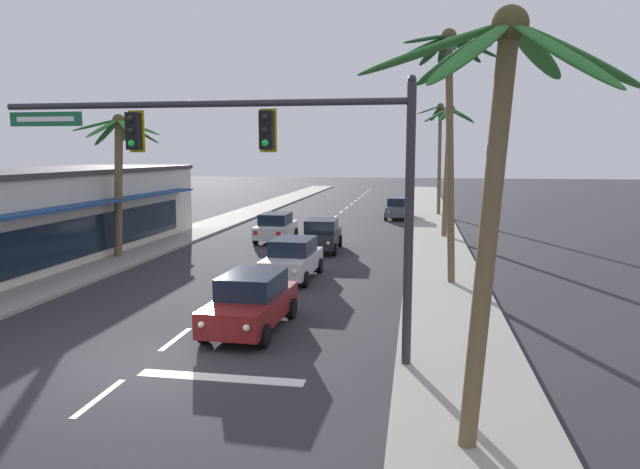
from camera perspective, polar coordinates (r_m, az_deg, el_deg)
The scene contains 16 objects.
ground_plane at distance 15.35m, azimuth -17.01°, elevation -12.10°, with size 220.00×220.00×0.00m, color #2D2D33.
sidewalk_right at distance 33.25m, azimuth 11.52°, elevation -0.95°, with size 3.20×110.00×0.14m, color #9E998E.
sidewalk_left at distance 36.23m, azimuth -13.96°, elevation -0.29°, with size 3.20×110.00×0.14m, color #9E998E.
lane_markings at distance 34.43m, azimuth -0.87°, elevation -0.59°, with size 4.28×89.43×0.01m.
traffic_signal_mast at distance 13.96m, azimuth -4.68°, elevation 7.46°, with size 10.36×0.41×6.97m.
sedan_lead_at_stop_bar at distance 17.21m, azimuth -6.84°, elevation -6.62°, with size 2.10×4.51×1.68m.
sedan_third_in_queue at distance 23.94m, azimuth -2.74°, elevation -2.39°, with size 2.05×4.49×1.68m.
sedan_fifth_in_queue at distance 30.75m, azimuth 0.13°, elevation -0.04°, with size 2.07×4.50×1.68m.
sedan_oncoming_far at distance 34.15m, azimuth -4.39°, elevation 0.75°, with size 1.95×4.45×1.68m.
sedan_parked_nearest_kerb at distance 46.15m, azimuth 7.76°, elevation 2.62°, with size 2.00×4.47×1.68m.
palm_left_second at distance 29.68m, azimuth -19.37°, elevation 7.17°, with size 3.92×3.88×7.07m.
palm_right_nearest at distance 9.87m, azimuth 17.26°, elevation 9.65°, with size 4.75×4.21×7.51m.
palm_right_second at distance 22.95m, azimuth 12.70°, elevation 13.58°, with size 3.90×3.87×9.83m.
palm_right_third at distance 35.89m, azimuth 12.66°, elevation 9.10°, with size 3.11×3.31×8.10m.
palm_right_farthest at distance 48.91m, azimuth 11.83°, elevation 9.78°, with size 3.91×3.43×9.25m.
storefront_strip_left at distance 29.98m, azimuth -28.90°, elevation 1.35°, with size 8.27×27.14×4.41m.
Camera 1 is at (6.63, -12.83, 5.21)m, focal length 32.21 mm.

